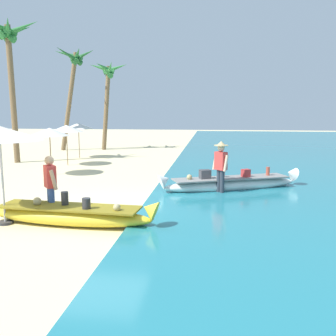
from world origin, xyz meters
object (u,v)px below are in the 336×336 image
palm_tree_leaning_seaward (108,79)px  person_vendor_hatted (221,164)px  boat_yellow_foreground (69,214)px  person_tourist_customer (50,184)px  palm_tree_mid_cluster (9,47)px  palm_tree_tall_inland (73,69)px  boat_white_midground (231,183)px

palm_tree_leaning_seaward → person_vendor_hatted: bearing=-61.1°
boat_yellow_foreground → person_tourist_customer: bearing=147.9°
person_vendor_hatted → palm_tree_leaning_seaward: 15.02m
palm_tree_mid_cluster → palm_tree_leaning_seaward: bearing=64.8°
person_tourist_customer → palm_tree_mid_cluster: (-6.00, 9.45, 4.73)m
person_tourist_customer → palm_tree_mid_cluster: palm_tree_mid_cluster is taller
person_tourist_customer → palm_tree_tall_inland: 16.67m
boat_white_midground → person_vendor_hatted: (-0.34, -0.60, 0.71)m
person_tourist_customer → palm_tree_mid_cluster: bearing=122.4°
palm_tree_leaning_seaward → boat_white_midground: bearing=-58.8°
boat_white_midground → palm_tree_leaning_seaward: size_ratio=0.82×
person_vendor_hatted → person_tourist_customer: bearing=-142.4°
palm_tree_leaning_seaward → palm_tree_mid_cluster: palm_tree_mid_cluster is taller
boat_yellow_foreground → person_tourist_customer: size_ratio=2.74×
boat_yellow_foreground → palm_tree_tall_inland: (-5.57, 15.68, 4.92)m
boat_white_midground → palm_tree_mid_cluster: palm_tree_mid_cluster is taller
boat_yellow_foreground → palm_tree_mid_cluster: size_ratio=0.61×
boat_yellow_foreground → palm_tree_tall_inland: bearing=109.5°
person_tourist_customer → person_vendor_hatted: bearing=37.6°
person_vendor_hatted → boat_white_midground: bearing=60.2°
person_tourist_customer → palm_tree_leaning_seaward: bearing=100.5°
boat_yellow_foreground → palm_tree_mid_cluster: bearing=123.8°
boat_yellow_foreground → person_vendor_hatted: (3.51, 3.52, 0.72)m
palm_tree_mid_cluster → boat_white_midground: bearing=-28.7°
boat_yellow_foreground → person_vendor_hatted: size_ratio=2.53×
palm_tree_mid_cluster → person_vendor_hatted: bearing=-32.0°
palm_tree_mid_cluster → palm_tree_tall_inland: bearing=80.2°
palm_tree_mid_cluster → person_tourist_customer: bearing=-57.6°
palm_tree_tall_inland → palm_tree_leaning_seaward: bearing=16.7°
person_vendor_hatted → person_tourist_customer: person_vendor_hatted is taller
boat_yellow_foreground → person_tourist_customer: 0.93m
person_vendor_hatted → palm_tree_mid_cluster: size_ratio=0.24×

